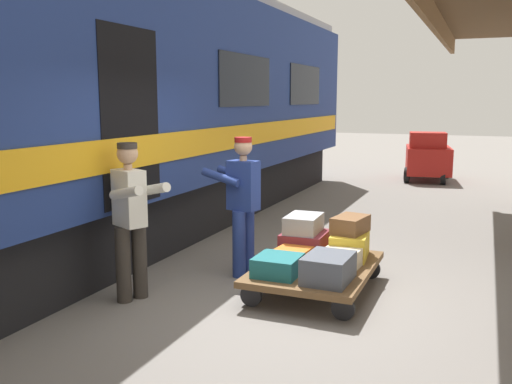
# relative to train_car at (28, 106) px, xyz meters

# --- Properties ---
(ground_plane) EXTENTS (60.00, 60.00, 0.00)m
(ground_plane) POSITION_rel_train_car_xyz_m (-3.49, 0.00, -2.06)
(ground_plane) COLOR slate
(train_car) EXTENTS (3.02, 18.69, 4.00)m
(train_car) POSITION_rel_train_car_xyz_m (0.00, 0.00, 0.00)
(train_car) COLOR navy
(train_car) RESTS_ON ground_plane
(luggage_cart) EXTENTS (1.22, 1.74, 0.30)m
(luggage_cart) POSITION_rel_train_car_xyz_m (-3.54, -0.51, -1.80)
(luggage_cart) COLOR brown
(luggage_cart) RESTS_ON ground_plane
(suitcase_slate_roller) EXTENTS (0.47, 0.59, 0.28)m
(suitcase_slate_roller) POSITION_rel_train_car_xyz_m (-3.81, -0.03, -1.62)
(suitcase_slate_roller) COLOR #4C515B
(suitcase_slate_roller) RESTS_ON luggage_cart
(suitcase_teal_softside) EXTENTS (0.46, 0.48, 0.20)m
(suitcase_teal_softside) POSITION_rel_train_car_xyz_m (-3.26, -0.03, -1.65)
(suitcase_teal_softside) COLOR #1E666B
(suitcase_teal_softside) RESTS_ON luggage_cart
(suitcase_yellow_case) EXTENTS (0.46, 0.63, 0.29)m
(suitcase_yellow_case) POSITION_rel_train_car_xyz_m (-3.81, -0.99, -1.61)
(suitcase_yellow_case) COLOR gold
(suitcase_yellow_case) RESTS_ON luggage_cart
(suitcase_burgundy_valise) EXTENTS (0.52, 0.58, 0.25)m
(suitcase_burgundy_valise) POSITION_rel_train_car_xyz_m (-3.26, -0.99, -1.63)
(suitcase_burgundy_valise) COLOR maroon
(suitcase_burgundy_valise) RESTS_ON luggage_cart
(suitcase_orange_carryall) EXTENTS (0.42, 0.56, 0.16)m
(suitcase_orange_carryall) POSITION_rel_train_car_xyz_m (-3.26, -0.51, -1.67)
(suitcase_orange_carryall) COLOR #CC6B23
(suitcase_orange_carryall) RESTS_ON luggage_cart
(suitcase_cream_canvas) EXTENTS (0.43, 0.51, 0.20)m
(suitcase_cream_canvas) POSITION_rel_train_car_xyz_m (-3.81, -0.51, -1.66)
(suitcase_cream_canvas) COLOR beige
(suitcase_cream_canvas) RESTS_ON luggage_cart
(suitcase_gray_aluminum) EXTENTS (0.40, 0.56, 0.21)m
(suitcase_gray_aluminum) POSITION_rel_train_car_xyz_m (-3.24, -0.99, -1.40)
(suitcase_gray_aluminum) COLOR #9EA0A5
(suitcase_gray_aluminum) RESTS_ON suitcase_burgundy_valise
(suitcase_brown_leather) EXTENTS (0.40, 0.54, 0.20)m
(suitcase_brown_leather) POSITION_rel_train_car_xyz_m (-3.81, -1.02, -1.37)
(suitcase_brown_leather) COLOR brown
(suitcase_brown_leather) RESTS_ON suitcase_yellow_case
(porter_in_overalls) EXTENTS (0.71, 0.51, 1.70)m
(porter_in_overalls) POSITION_rel_train_car_xyz_m (-2.52, -0.77, -1.14)
(porter_in_overalls) COLOR navy
(porter_in_overalls) RESTS_ON ground_plane
(porter_by_door) EXTENTS (0.74, 0.60, 1.70)m
(porter_by_door) POSITION_rel_train_car_xyz_m (-1.79, 0.49, -1.14)
(porter_by_door) COLOR #332D28
(porter_by_door) RESTS_ON ground_plane
(baggage_tug) EXTENTS (1.35, 1.85, 1.30)m
(baggage_tug) POSITION_rel_train_car_xyz_m (-3.83, -9.98, -1.43)
(baggage_tug) COLOR #B21E19
(baggage_tug) RESTS_ON ground_plane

